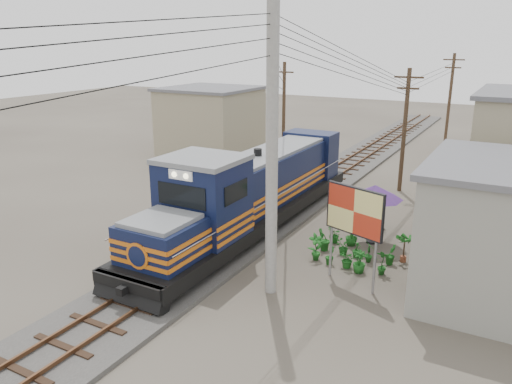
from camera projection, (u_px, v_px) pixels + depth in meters
The scene contains 14 objects.
ground at pixel (197, 265), 19.54m from camera, with size 120.00×120.00×0.00m, color #473F35.
ballast at pixel (301, 196), 27.90m from camera, with size 3.60×70.00×0.16m, color #595651.
track at pixel (301, 193), 27.85m from camera, with size 1.15×70.00×0.12m.
locomotive at pixel (251, 193), 22.66m from camera, with size 3.03×16.52×4.09m.
utility_pole_main at pixel (272, 152), 16.05m from camera, with size 0.40×0.40×10.00m.
wooden_pole_mid at pixel (405, 128), 28.12m from camera, with size 1.60×0.24×7.00m.
wooden_pole_far at pixel (450, 100), 39.64m from camera, with size 1.60×0.24×7.50m.
wooden_pole_left at pixel (284, 109), 35.86m from camera, with size 1.60×0.24×7.00m.
power_lines at pixel (290, 59), 24.52m from camera, with size 9.65×19.00×3.30m.
shophouse_left at pixel (211, 123), 36.81m from camera, with size 6.30×6.30×5.20m.
billboard at pixel (354, 214), 17.23m from camera, with size 2.26×0.89×3.64m.
market_umbrella at pixel (375, 192), 21.03m from camera, with size 2.96×2.96×2.61m.
vendor at pixel (379, 224), 21.68m from camera, with size 0.57×0.37×1.56m, color black.
plant_nursery at pixel (347, 248), 20.04m from camera, with size 3.34×3.06×1.12m.
Camera 1 is at (10.65, -14.53, 8.42)m, focal length 35.00 mm.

